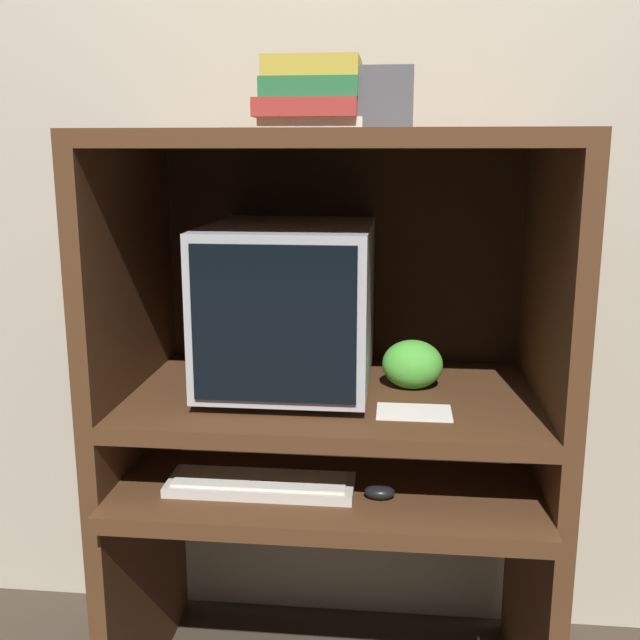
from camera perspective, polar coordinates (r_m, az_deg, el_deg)
wall_back at (r=2.00m, az=1.98°, el=12.01°), size 6.00×0.06×2.60m
desk_base at (r=1.85m, az=0.85°, el=-17.46°), size 1.00×0.64×0.62m
desk_monitor_shelf at (r=1.75m, az=1.03°, el=-6.57°), size 1.00×0.58×0.17m
hutch_upper at (r=1.69m, az=1.18°, el=7.63°), size 1.00×0.58×0.58m
crt_monitor at (r=1.72m, az=-2.33°, el=1.22°), size 0.37×0.46×0.38m
keyboard at (r=1.65m, az=-4.54°, el=-12.33°), size 0.40×0.13×0.03m
mouse at (r=1.61m, az=4.56°, el=-12.93°), size 0.06×0.04×0.03m
snack_bag at (r=1.75m, az=7.05°, el=-3.38°), size 0.14×0.11×0.12m
book_stack at (r=1.64m, az=-0.69°, el=16.76°), size 0.23×0.17×0.15m
paper_card at (r=1.60m, az=7.18°, el=-6.98°), size 0.16×0.10×0.00m
storage_box at (r=1.64m, az=3.80°, el=16.36°), size 0.18×0.15×0.13m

